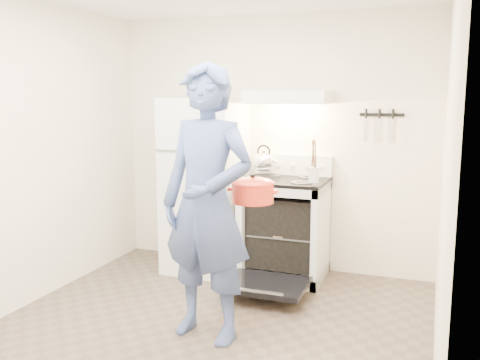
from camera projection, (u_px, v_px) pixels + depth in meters
name	position (u px, v px, depth m)	size (l,w,h in m)	color
floor	(199.00, 338.00, 3.86)	(3.60, 3.60, 0.00)	#4D4036
back_wall	(272.00, 143.00, 5.33)	(3.20, 0.02, 2.50)	beige
refrigerator	(205.00, 185.00, 5.27)	(0.70, 0.70, 1.70)	silver
stove_body	(285.00, 230.00, 5.08)	(0.76, 0.65, 0.92)	silver
cooktop	(286.00, 181.00, 5.00)	(0.76, 0.65, 0.03)	black
backsplash	(294.00, 165.00, 5.24)	(0.76, 0.07, 0.20)	silver
oven_door	(266.00, 285.00, 4.58)	(0.70, 0.54, 0.04)	black
oven_rack	(285.00, 232.00, 5.08)	(0.60, 0.52, 0.01)	slate
range_hood	(289.00, 97.00, 4.94)	(0.76, 0.50, 0.12)	silver
knife_strip	(382.00, 115.00, 4.91)	(0.40, 0.02, 0.03)	black
pizza_stone	(283.00, 233.00, 5.01)	(0.36, 0.36, 0.02)	#967455
tea_kettle	(264.00, 161.00, 5.17)	(0.25, 0.20, 0.30)	silver
utensil_jar	(314.00, 175.00, 4.64)	(0.09, 0.09, 0.13)	silver
person	(207.00, 204.00, 3.75)	(0.71, 0.47, 1.96)	navy
dutch_oven	(253.00, 193.00, 3.91)	(0.38, 0.31, 0.24)	red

